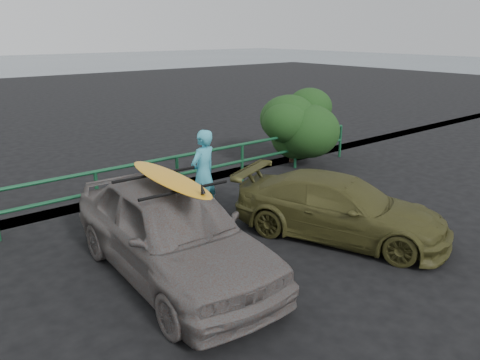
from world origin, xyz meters
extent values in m
plane|color=black|center=(0.00, 0.00, 0.00)|extent=(80.00, 80.00, 0.00)
imported|color=#5D5553|center=(-1.06, 1.80, 0.79)|extent=(2.10, 4.72, 1.58)
imported|color=#44421E|center=(2.23, 1.07, 0.59)|extent=(3.12, 4.42, 1.19)
imported|color=#3DA1B7|center=(0.80, 3.61, 0.95)|extent=(0.79, 0.62, 1.90)
ellipsoid|color=orange|center=(-1.06, 1.80, 1.66)|extent=(0.63, 2.43, 0.07)
camera|label=1|loc=(-4.53, -4.26, 3.84)|focal=35.00mm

